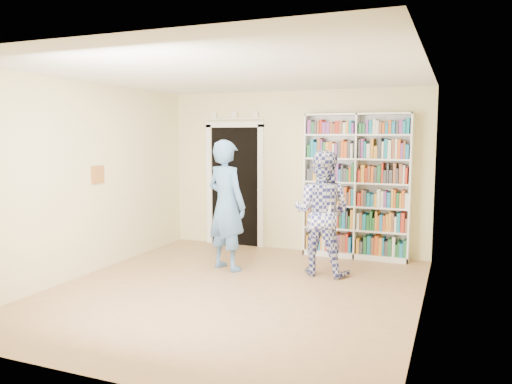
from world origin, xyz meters
TOP-DOWN VIEW (x-y plane):
  - floor at (0.00, 0.00)m, footprint 5.00×5.00m
  - ceiling at (0.00, 0.00)m, footprint 5.00×5.00m
  - wall_back at (0.00, 2.50)m, footprint 4.50×0.00m
  - wall_left at (-2.25, 0.00)m, footprint 0.00×5.00m
  - wall_right at (2.25, 0.00)m, footprint 0.00×5.00m
  - bookshelf at (1.09, 2.34)m, footprint 1.67×0.31m
  - doorway at (-1.10, 2.48)m, footprint 1.10×0.08m
  - wall_art at (-2.23, 0.20)m, footprint 0.03×0.25m
  - man_blue at (-0.53, 0.91)m, footprint 0.81×0.67m
  - man_plaid at (0.82, 1.19)m, footprint 0.90×0.73m
  - paper_sheet at (0.91, 0.97)m, footprint 0.19×0.06m

SIDE VIEW (x-z plane):
  - floor at x=0.00m, z-range 0.00..0.00m
  - man_plaid at x=0.82m, z-range 0.00..1.75m
  - paper_sheet at x=0.91m, z-range 0.79..1.07m
  - man_blue at x=-0.53m, z-range 0.00..1.90m
  - bookshelf at x=1.09m, z-range 0.01..2.31m
  - doorway at x=-1.10m, z-range -0.04..2.39m
  - wall_back at x=0.00m, z-range -0.90..3.60m
  - wall_left at x=-2.25m, z-range -1.15..3.85m
  - wall_right at x=2.25m, z-range -1.15..3.85m
  - wall_art at x=-2.23m, z-range 1.27..1.52m
  - ceiling at x=0.00m, z-range 2.70..2.70m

